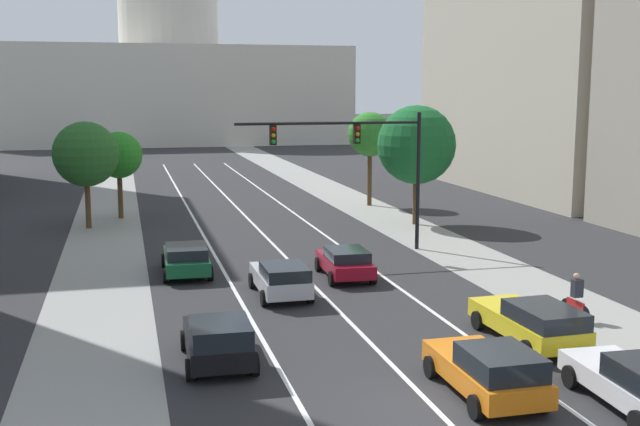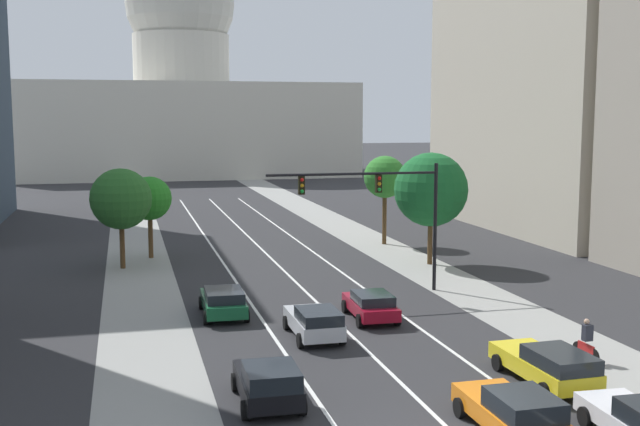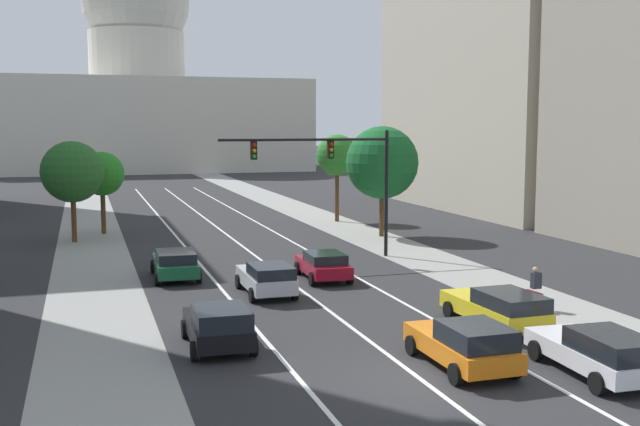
% 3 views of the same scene
% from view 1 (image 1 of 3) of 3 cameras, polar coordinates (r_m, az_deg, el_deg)
% --- Properties ---
extents(ground_plane, '(400.00, 400.00, 0.00)m').
position_cam_1_polar(ground_plane, '(58.97, -6.57, 0.92)').
color(ground_plane, '#2B2B2D').
extents(sidewalk_left, '(4.08, 130.00, 0.01)m').
position_cam_1_polar(sidewalk_left, '(53.55, -15.18, -0.15)').
color(sidewalk_left, gray).
rests_on(sidewalk_left, ground).
extents(sidewalk_right, '(4.08, 130.00, 0.01)m').
position_cam_1_polar(sidewalk_right, '(55.97, 3.03, 0.54)').
color(sidewalk_right, gray).
rests_on(sidewalk_right, ground).
extents(lane_stripe_left, '(0.16, 90.00, 0.01)m').
position_cam_1_polar(lane_stripe_left, '(43.88, -8.33, -1.87)').
color(lane_stripe_left, white).
rests_on(lane_stripe_left, ground).
extents(lane_stripe_center, '(0.16, 90.00, 0.01)m').
position_cam_1_polar(lane_stripe_center, '(44.33, -4.01, -1.69)').
color(lane_stripe_center, white).
rests_on(lane_stripe_center, ground).
extents(lane_stripe_right, '(0.16, 90.00, 0.01)m').
position_cam_1_polar(lane_stripe_right, '(45.03, 0.20, -1.50)').
color(lane_stripe_right, white).
rests_on(lane_stripe_right, ground).
extents(capitol_building, '(52.87, 26.60, 37.11)m').
position_cam_1_polar(capitol_building, '(127.26, -10.86, 10.42)').
color(capitol_building, beige).
rests_on(capitol_building, ground).
extents(car_green, '(2.21, 4.53, 1.39)m').
position_cam_1_polar(car_green, '(35.52, -9.69, -3.26)').
color(car_green, '#14512D').
rests_on(car_green, ground).
extents(car_yellow, '(2.20, 4.84, 1.46)m').
position_cam_1_polar(car_yellow, '(26.50, 15.15, -7.59)').
color(car_yellow, yellow).
rests_on(car_yellow, ground).
extents(car_crimson, '(2.14, 4.20, 1.34)m').
position_cam_1_polar(car_crimson, '(34.44, 1.85, -3.57)').
color(car_crimson, maroon).
rests_on(car_crimson, ground).
extents(car_black, '(2.15, 4.06, 1.53)m').
position_cam_1_polar(car_black, '(23.90, -7.39, -9.12)').
color(car_black, black).
rests_on(car_black, ground).
extents(car_orange, '(2.11, 4.37, 1.52)m').
position_cam_1_polar(car_orange, '(21.83, 12.18, -11.07)').
color(car_orange, orange).
rests_on(car_orange, ground).
extents(car_silver, '(2.03, 4.28, 1.45)m').
position_cam_1_polar(car_silver, '(31.32, -2.84, -4.75)').
color(car_silver, '#B2B5BA').
rests_on(car_silver, ground).
extents(traffic_signal_mast, '(9.52, 0.39, 7.05)m').
position_cam_1_polar(traffic_signal_mast, '(39.35, 3.09, 4.49)').
color(traffic_signal_mast, black).
rests_on(traffic_signal_mast, ground).
extents(cyclist, '(0.37, 1.70, 1.72)m').
position_cam_1_polar(cyclist, '(29.64, 18.11, -5.82)').
color(cyclist, black).
rests_on(cyclist, ground).
extents(street_tree_mid_right, '(3.14, 3.14, 6.65)m').
position_cam_1_polar(street_tree_mid_right, '(55.65, 3.65, 5.69)').
color(street_tree_mid_right, '#51381E').
rests_on(street_tree_mid_right, ground).
extents(street_tree_far_right, '(4.78, 4.78, 7.28)m').
position_cam_1_polar(street_tree_far_right, '(47.95, 7.02, 4.94)').
color(street_tree_far_right, '#51381E').
rests_on(street_tree_far_right, ground).
extents(street_tree_mid_left, '(2.96, 2.96, 5.56)m').
position_cam_1_polar(street_tree_mid_left, '(51.56, -14.42, 4.07)').
color(street_tree_mid_left, '#51381E').
rests_on(street_tree_mid_left, ground).
extents(street_tree_near_left, '(3.84, 3.84, 6.36)m').
position_cam_1_polar(street_tree_near_left, '(48.26, -16.66, 4.10)').
color(street_tree_near_left, '#51381E').
rests_on(street_tree_near_left, ground).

